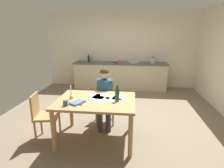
# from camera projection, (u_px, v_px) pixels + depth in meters

# --- Properties ---
(ground_plane) EXTENTS (5.20, 5.20, 0.04)m
(ground_plane) POSITION_uv_depth(u_px,v_px,m) (113.00, 116.00, 4.32)
(ground_plane) COLOR #7A6B56
(wall_back) EXTENTS (5.20, 0.12, 2.60)m
(wall_back) POSITION_uv_depth(u_px,v_px,m) (121.00, 50.00, 6.46)
(wall_back) COLOR silver
(wall_back) RESTS_ON ground
(kitchen_counter) EXTENTS (3.12, 0.64, 0.90)m
(kitchen_counter) POSITION_uv_depth(u_px,v_px,m) (120.00, 75.00, 6.34)
(kitchen_counter) COLOR beige
(kitchen_counter) RESTS_ON ground
(dining_table) EXTENTS (1.34, 0.99, 0.76)m
(dining_table) POSITION_uv_depth(u_px,v_px,m) (96.00, 105.00, 3.18)
(dining_table) COLOR tan
(dining_table) RESTS_ON ground
(chair_at_table) EXTENTS (0.44, 0.44, 0.88)m
(chair_at_table) POSITION_uv_depth(u_px,v_px,m) (105.00, 99.00, 3.93)
(chair_at_table) COLOR tan
(chair_at_table) RESTS_ON ground
(person_seated) EXTENTS (0.36, 0.61, 1.19)m
(person_seated) POSITION_uv_depth(u_px,v_px,m) (105.00, 93.00, 3.74)
(person_seated) COLOR navy
(person_seated) RESTS_ON ground
(chair_side_empty) EXTENTS (0.47, 0.47, 0.86)m
(chair_side_empty) POSITION_uv_depth(u_px,v_px,m) (43.00, 115.00, 3.24)
(chair_side_empty) COLOR tan
(chair_side_empty) RESTS_ON ground
(coffee_mug) EXTENTS (0.11, 0.07, 0.09)m
(coffee_mug) POSITION_uv_depth(u_px,v_px,m) (65.00, 103.00, 2.88)
(coffee_mug) COLOR #33598C
(coffee_mug) RESTS_ON dining_table
(candlestick) EXTENTS (0.06, 0.06, 0.24)m
(candlestick) POSITION_uv_depth(u_px,v_px,m) (71.00, 95.00, 3.19)
(candlestick) COLOR gold
(candlestick) RESTS_ON dining_table
(book_magazine) EXTENTS (0.24, 0.28, 0.03)m
(book_magazine) POSITION_uv_depth(u_px,v_px,m) (77.00, 102.00, 2.99)
(book_magazine) COLOR #456999
(book_magazine) RESTS_ON dining_table
(book_cookery) EXTENTS (0.16, 0.18, 0.02)m
(book_cookery) POSITION_uv_depth(u_px,v_px,m) (78.00, 103.00, 3.00)
(book_cookery) COLOR #672E49
(book_cookery) RESTS_ON dining_table
(paper_letter) EXTENTS (0.28, 0.34, 0.00)m
(paper_letter) POSITION_uv_depth(u_px,v_px,m) (100.00, 96.00, 3.33)
(paper_letter) COLOR white
(paper_letter) RESTS_ON dining_table
(paper_bill) EXTENTS (0.27, 0.34, 0.00)m
(paper_bill) POSITION_uv_depth(u_px,v_px,m) (95.00, 96.00, 3.31)
(paper_bill) COLOR white
(paper_bill) RESTS_ON dining_table
(paper_envelope) EXTENTS (0.35, 0.36, 0.00)m
(paper_envelope) POSITION_uv_depth(u_px,v_px,m) (114.00, 99.00, 3.18)
(paper_envelope) COLOR white
(paper_envelope) RESTS_ON dining_table
(paper_receipt) EXTENTS (0.31, 0.35, 0.00)m
(paper_receipt) POSITION_uv_depth(u_px,v_px,m) (102.00, 99.00, 3.17)
(paper_receipt) COLOR white
(paper_receipt) RESTS_ON dining_table
(paper_notice) EXTENTS (0.27, 0.33, 0.00)m
(paper_notice) POSITION_uv_depth(u_px,v_px,m) (119.00, 97.00, 3.28)
(paper_notice) COLOR white
(paper_notice) RESTS_ON dining_table
(wine_bottle_on_table) EXTENTS (0.07, 0.07, 0.27)m
(wine_bottle_on_table) POSITION_uv_depth(u_px,v_px,m) (117.00, 94.00, 3.07)
(wine_bottle_on_table) COLOR #194C23
(wine_bottle_on_table) RESTS_ON dining_table
(sink_unit) EXTENTS (0.36, 0.36, 0.24)m
(sink_unit) POSITION_uv_depth(u_px,v_px,m) (134.00, 62.00, 6.17)
(sink_unit) COLOR #B2B7BC
(sink_unit) RESTS_ON kitchen_counter
(bottle_oil) EXTENTS (0.07, 0.07, 0.26)m
(bottle_oil) POSITION_uv_depth(u_px,v_px,m) (89.00, 59.00, 6.29)
(bottle_oil) COLOR black
(bottle_oil) RESTS_ON kitchen_counter
(bottle_vinegar) EXTENTS (0.07, 0.07, 0.26)m
(bottle_vinegar) POSITION_uv_depth(u_px,v_px,m) (92.00, 59.00, 6.34)
(bottle_vinegar) COLOR #8C999E
(bottle_vinegar) RESTS_ON kitchen_counter
(mixing_bowl) EXTENTS (0.18, 0.18, 0.08)m
(mixing_bowl) POSITION_uv_depth(u_px,v_px,m) (116.00, 61.00, 6.23)
(mixing_bowl) COLOR tan
(mixing_bowl) RESTS_ON kitchen_counter
(stovetop_kettle) EXTENTS (0.18, 0.18, 0.22)m
(stovetop_kettle) POSITION_uv_depth(u_px,v_px,m) (153.00, 60.00, 6.08)
(stovetop_kettle) COLOR #B7BABF
(stovetop_kettle) RESTS_ON kitchen_counter
(wine_glass_near_sink) EXTENTS (0.07, 0.07, 0.15)m
(wine_glass_near_sink) POSITION_uv_depth(u_px,v_px,m) (122.00, 59.00, 6.33)
(wine_glass_near_sink) COLOR silver
(wine_glass_near_sink) RESTS_ON kitchen_counter
(wine_glass_by_kettle) EXTENTS (0.07, 0.07, 0.15)m
(wine_glass_by_kettle) POSITION_uv_depth(u_px,v_px,m) (119.00, 59.00, 6.34)
(wine_glass_by_kettle) COLOR silver
(wine_glass_by_kettle) RESTS_ON kitchen_counter
(wine_glass_back_left) EXTENTS (0.07, 0.07, 0.15)m
(wine_glass_back_left) POSITION_uv_depth(u_px,v_px,m) (116.00, 59.00, 6.35)
(wine_glass_back_left) COLOR silver
(wine_glass_back_left) RESTS_ON kitchen_counter
(wine_glass_back_right) EXTENTS (0.07, 0.07, 0.15)m
(wine_glass_back_right) POSITION_uv_depth(u_px,v_px,m) (114.00, 59.00, 6.36)
(wine_glass_back_right) COLOR silver
(wine_glass_back_right) RESTS_ON kitchen_counter
(teacup_on_counter) EXTENTS (0.12, 0.08, 0.10)m
(teacup_on_counter) POSITION_uv_depth(u_px,v_px,m) (118.00, 62.00, 6.07)
(teacup_on_counter) COLOR #D84C3F
(teacup_on_counter) RESTS_ON kitchen_counter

